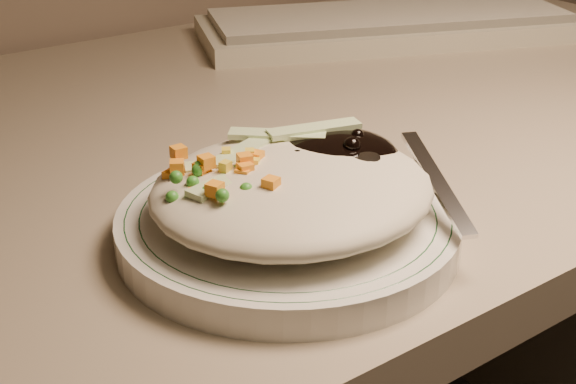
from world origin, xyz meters
TOP-DOWN VIEW (x-y plane):
  - desk at (0.00, 1.38)m, footprint 1.40×0.70m
  - plate at (-0.07, 1.17)m, footprint 0.23×0.23m
  - plate_rim at (-0.07, 1.17)m, footprint 0.22×0.22m
  - meal at (-0.06, 1.17)m, footprint 0.21×0.19m
  - keyboard at (0.35, 1.52)m, footprint 0.50×0.33m

SIDE VIEW (x-z plane):
  - desk at x=0.00m, z-range 0.17..0.91m
  - plate at x=-0.07m, z-range 0.74..0.76m
  - keyboard at x=0.35m, z-range 0.74..0.77m
  - plate_rim at x=-0.07m, z-range 0.76..0.76m
  - meal at x=-0.06m, z-range 0.76..0.81m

